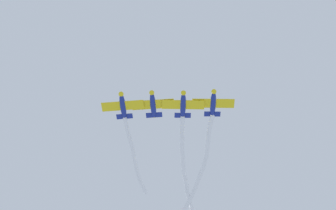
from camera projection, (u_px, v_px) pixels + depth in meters
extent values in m
ellipsoid|color=navy|center=(123.00, 106.00, 83.52)|extent=(3.76, 5.12, 1.09)
sphere|color=yellow|center=(121.00, 94.00, 82.26)|extent=(1.28, 1.28, 0.93)
ellipsoid|color=black|center=(123.00, 102.00, 83.55)|extent=(1.33, 1.52, 0.58)
cube|color=yellow|center=(123.00, 106.00, 83.30)|extent=(7.57, 5.66, 0.15)
cube|color=navy|center=(125.00, 116.00, 84.71)|extent=(3.12, 2.47, 0.12)
cube|color=yellow|center=(125.00, 114.00, 85.16)|extent=(0.77, 1.11, 1.51)
cylinder|color=white|center=(126.00, 126.00, 85.49)|extent=(2.46, 2.95, 0.94)
cylinder|color=white|center=(130.00, 140.00, 87.27)|extent=(2.95, 3.34, 1.39)
cylinder|color=white|center=(133.00, 153.00, 89.15)|extent=(2.47, 3.12, 0.80)
cylinder|color=white|center=(136.00, 166.00, 90.99)|extent=(2.65, 3.25, 1.47)
cylinder|color=white|center=(139.00, 176.00, 92.93)|extent=(2.61, 2.83, 1.28)
cylinder|color=white|center=(143.00, 187.00, 94.73)|extent=(3.04, 2.95, 1.13)
sphere|color=white|center=(125.00, 119.00, 84.79)|extent=(0.79, 0.79, 0.79)
sphere|color=white|center=(128.00, 133.00, 86.19)|extent=(0.79, 0.79, 0.79)
sphere|color=white|center=(132.00, 146.00, 88.35)|extent=(0.79, 0.79, 0.79)
sphere|color=white|center=(135.00, 160.00, 89.94)|extent=(0.79, 0.79, 0.79)
sphere|color=white|center=(137.00, 171.00, 92.04)|extent=(0.79, 0.79, 0.79)
sphere|color=white|center=(140.00, 181.00, 93.81)|extent=(0.79, 0.79, 0.79)
sphere|color=white|center=(146.00, 193.00, 95.65)|extent=(0.79, 0.79, 0.79)
ellipsoid|color=navy|center=(153.00, 105.00, 83.73)|extent=(3.73, 5.13, 1.09)
sphere|color=yellow|center=(152.00, 93.00, 82.46)|extent=(1.28, 1.28, 0.93)
ellipsoid|color=black|center=(153.00, 101.00, 83.75)|extent=(1.32, 1.52, 0.58)
cube|color=yellow|center=(153.00, 104.00, 83.51)|extent=(7.59, 5.62, 0.15)
cube|color=navy|center=(154.00, 115.00, 84.92)|extent=(3.13, 2.46, 0.12)
cube|color=yellow|center=(154.00, 113.00, 85.36)|extent=(0.76, 1.11, 1.51)
ellipsoid|color=navy|center=(183.00, 105.00, 83.41)|extent=(3.35, 5.28, 1.09)
sphere|color=yellow|center=(183.00, 93.00, 82.14)|extent=(1.25, 1.25, 0.93)
ellipsoid|color=black|center=(183.00, 101.00, 83.43)|extent=(1.25, 1.52, 0.58)
cube|color=yellow|center=(183.00, 105.00, 83.19)|extent=(7.78, 5.08, 0.15)
cube|color=navy|center=(183.00, 115.00, 84.61)|extent=(3.18, 2.26, 0.12)
cube|color=yellow|center=(183.00, 113.00, 85.05)|extent=(0.67, 1.15, 1.51)
cylinder|color=white|center=(182.00, 125.00, 85.74)|extent=(2.51, 3.48, 1.56)
cylinder|color=white|center=(182.00, 139.00, 87.81)|extent=(2.63, 3.67, 1.16)
cylinder|color=white|center=(182.00, 154.00, 89.90)|extent=(2.75, 3.47, 1.53)
cylinder|color=white|center=(183.00, 166.00, 92.14)|extent=(2.84, 3.48, 1.72)
cylinder|color=white|center=(185.00, 177.00, 94.27)|extent=(2.73, 2.98, 1.55)
cylinder|color=white|center=(186.00, 187.00, 96.24)|extent=(2.65, 3.12, 1.59)
cylinder|color=white|center=(188.00, 196.00, 98.31)|extent=(2.92, 3.06, 1.69)
cylinder|color=white|center=(191.00, 207.00, 100.34)|extent=(3.12, 3.47, 1.03)
sphere|color=white|center=(183.00, 118.00, 84.68)|extent=(0.87, 0.87, 0.87)
sphere|color=white|center=(182.00, 132.00, 86.81)|extent=(0.87, 0.87, 0.87)
sphere|color=white|center=(182.00, 147.00, 88.82)|extent=(0.87, 0.87, 0.87)
sphere|color=white|center=(183.00, 160.00, 90.98)|extent=(0.87, 0.87, 0.87)
sphere|color=white|center=(184.00, 172.00, 93.29)|extent=(0.87, 0.87, 0.87)
sphere|color=white|center=(186.00, 182.00, 95.24)|extent=(0.87, 0.87, 0.87)
sphere|color=white|center=(187.00, 191.00, 97.25)|extent=(0.87, 0.87, 0.87)
sphere|color=white|center=(190.00, 201.00, 99.37)|extent=(0.87, 0.87, 0.87)
ellipsoid|color=navy|center=(213.00, 104.00, 83.61)|extent=(3.37, 5.28, 1.09)
sphere|color=yellow|center=(214.00, 92.00, 82.35)|extent=(1.25, 1.25, 0.93)
ellipsoid|color=black|center=(213.00, 100.00, 83.64)|extent=(1.25, 1.52, 0.58)
cube|color=yellow|center=(213.00, 103.00, 83.40)|extent=(7.78, 5.11, 0.15)
cube|color=navy|center=(212.00, 114.00, 84.81)|extent=(3.18, 2.27, 0.12)
cube|color=yellow|center=(212.00, 112.00, 85.25)|extent=(0.67, 1.15, 1.51)
cylinder|color=white|center=(211.00, 123.00, 85.91)|extent=(2.29, 3.41, 1.70)
cylinder|color=white|center=(208.00, 136.00, 87.74)|extent=(2.21, 3.22, 1.07)
cylinder|color=white|center=(207.00, 149.00, 89.55)|extent=(2.50, 3.31, 1.61)
cylinder|color=white|center=(205.00, 160.00, 91.53)|extent=(2.21, 3.35, 1.65)
cylinder|color=white|center=(201.00, 172.00, 93.40)|extent=(1.83, 3.50, 1.26)
cylinder|color=white|center=(197.00, 183.00, 95.40)|extent=(2.17, 3.58, 1.95)
cylinder|color=white|center=(193.00, 194.00, 97.36)|extent=(1.74, 3.28, 1.35)
cylinder|color=white|center=(187.00, 204.00, 98.95)|extent=(1.30, 3.33, 1.02)
sphere|color=white|center=(212.00, 116.00, 84.89)|extent=(0.92, 0.92, 0.92)
sphere|color=white|center=(209.00, 129.00, 86.93)|extent=(0.92, 0.92, 0.92)
sphere|color=white|center=(208.00, 143.00, 88.55)|extent=(0.92, 0.92, 0.92)
sphere|color=white|center=(207.00, 155.00, 90.55)|extent=(0.92, 0.92, 0.92)
sphere|color=white|center=(204.00, 166.00, 92.52)|extent=(0.92, 0.92, 0.92)
sphere|color=white|center=(199.00, 178.00, 94.28)|extent=(0.92, 0.92, 0.92)
sphere|color=white|center=(195.00, 188.00, 96.53)|extent=(0.92, 0.92, 0.92)
sphere|color=white|center=(190.00, 199.00, 98.19)|extent=(0.92, 0.92, 0.92)
sphere|color=white|center=(185.00, 209.00, 99.71)|extent=(0.92, 0.92, 0.92)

